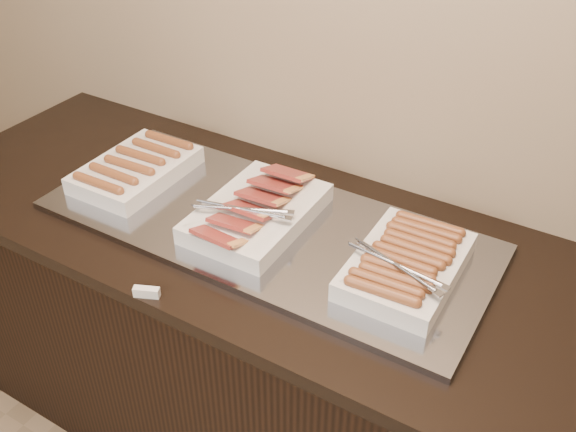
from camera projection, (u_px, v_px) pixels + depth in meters
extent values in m
cube|color=#9E896B|center=(330.00, 2.00, 1.68)|extent=(6.00, 0.05, 2.80)
cube|color=black|center=(262.00, 348.00, 1.99)|extent=(2.00, 0.70, 0.86)
cube|color=black|center=(258.00, 233.00, 1.72)|extent=(2.06, 0.76, 0.04)
cube|color=#9295A0|center=(264.00, 226.00, 1.70)|extent=(1.20, 0.50, 0.02)
cube|color=silver|center=(136.00, 170.00, 1.86)|extent=(0.24, 0.35, 0.05)
cylinder|color=brown|center=(98.00, 183.00, 1.75)|extent=(0.16, 0.03, 0.03)
cylinder|color=brown|center=(113.00, 174.00, 1.78)|extent=(0.15, 0.03, 0.03)
cylinder|color=brown|center=(129.00, 165.00, 1.82)|extent=(0.16, 0.03, 0.03)
cylinder|color=brown|center=(140.00, 156.00, 1.87)|extent=(0.16, 0.03, 0.03)
cylinder|color=brown|center=(156.00, 148.00, 1.90)|extent=(0.15, 0.03, 0.03)
cylinder|color=brown|center=(169.00, 140.00, 1.94)|extent=(0.16, 0.03, 0.03)
cube|color=silver|center=(257.00, 213.00, 1.69)|extent=(0.26, 0.39, 0.05)
cube|color=#A33534|center=(220.00, 236.00, 1.57)|extent=(0.13, 0.09, 0.04)
cube|color=#A33534|center=(236.00, 222.00, 1.60)|extent=(0.13, 0.10, 0.04)
cube|color=#A33534|center=(251.00, 210.00, 1.65)|extent=(0.13, 0.09, 0.04)
cube|color=#A33534|center=(263.00, 196.00, 1.69)|extent=(0.13, 0.10, 0.04)
cube|color=#A33534|center=(275.00, 184.00, 1.73)|extent=(0.13, 0.10, 0.04)
cube|color=#A33534|center=(288.00, 173.00, 1.77)|extent=(0.13, 0.09, 0.04)
cube|color=silver|center=(406.00, 266.00, 1.51)|extent=(0.24, 0.35, 0.05)
cylinder|color=brown|center=(382.00, 291.00, 1.39)|extent=(0.16, 0.04, 0.03)
cylinder|color=brown|center=(386.00, 283.00, 1.41)|extent=(0.16, 0.03, 0.03)
cylinder|color=brown|center=(396.00, 278.00, 1.43)|extent=(0.16, 0.03, 0.03)
cylinder|color=brown|center=(398.00, 269.00, 1.45)|extent=(0.16, 0.04, 0.03)
cylinder|color=brown|center=(400.00, 261.00, 1.47)|extent=(0.16, 0.03, 0.03)
cylinder|color=brown|center=(408.00, 256.00, 1.49)|extent=(0.16, 0.03, 0.03)
cylinder|color=brown|center=(416.00, 250.00, 1.51)|extent=(0.16, 0.03, 0.03)
cylinder|color=brown|center=(419.00, 243.00, 1.53)|extent=(0.16, 0.03, 0.03)
cylinder|color=brown|center=(421.00, 236.00, 1.55)|extent=(0.16, 0.03, 0.03)
cylinder|color=brown|center=(426.00, 230.00, 1.57)|extent=(0.16, 0.03, 0.03)
cylinder|color=brown|center=(430.00, 224.00, 1.59)|extent=(0.16, 0.03, 0.03)
cube|color=silver|center=(147.00, 292.00, 1.48)|extent=(0.06, 0.04, 0.02)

